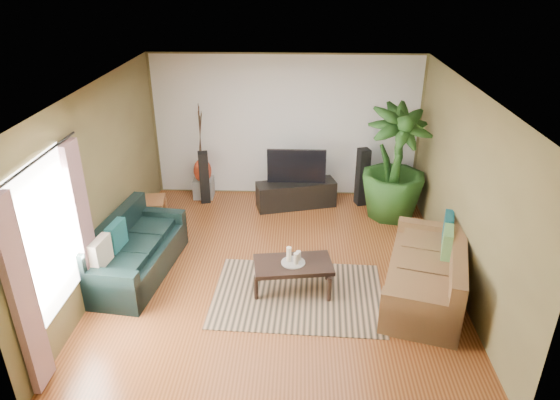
# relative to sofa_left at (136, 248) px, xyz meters

# --- Properties ---
(floor) EXTENTS (5.50, 5.50, 0.00)m
(floor) POSITION_rel_sofa_left_xyz_m (2.05, 0.18, -0.42)
(floor) COLOR brown
(floor) RESTS_ON ground
(ceiling) EXTENTS (5.50, 5.50, 0.00)m
(ceiling) POSITION_rel_sofa_left_xyz_m (2.05, 0.18, 2.28)
(ceiling) COLOR white
(ceiling) RESTS_ON ground
(wall_back) EXTENTS (5.00, 0.00, 5.00)m
(wall_back) POSITION_rel_sofa_left_xyz_m (2.05, 2.93, 0.93)
(wall_back) COLOR olive
(wall_back) RESTS_ON ground
(wall_front) EXTENTS (5.00, 0.00, 5.00)m
(wall_front) POSITION_rel_sofa_left_xyz_m (2.05, -2.57, 0.93)
(wall_front) COLOR olive
(wall_front) RESTS_ON ground
(wall_left) EXTENTS (0.00, 5.50, 5.50)m
(wall_left) POSITION_rel_sofa_left_xyz_m (-0.45, 0.18, 0.92)
(wall_left) COLOR olive
(wall_left) RESTS_ON ground
(wall_right) EXTENTS (0.00, 5.50, 5.50)m
(wall_right) POSITION_rel_sofa_left_xyz_m (4.55, 0.18, 0.92)
(wall_right) COLOR olive
(wall_right) RESTS_ON ground
(backwall_panel) EXTENTS (4.90, 0.00, 4.90)m
(backwall_panel) POSITION_rel_sofa_left_xyz_m (2.05, 2.92, 0.93)
(backwall_panel) COLOR white
(backwall_panel) RESTS_ON ground
(window_pane) EXTENTS (0.00, 1.80, 1.80)m
(window_pane) POSITION_rel_sofa_left_xyz_m (-0.43, -1.42, 0.97)
(window_pane) COLOR white
(window_pane) RESTS_ON ground
(curtain_near) EXTENTS (0.08, 0.35, 2.20)m
(curtain_near) POSITION_rel_sofa_left_xyz_m (-0.38, -2.17, 0.72)
(curtain_near) COLOR gray
(curtain_near) RESTS_ON ground
(curtain_far) EXTENTS (0.08, 0.35, 2.20)m
(curtain_far) POSITION_rel_sofa_left_xyz_m (-0.38, -0.67, 0.72)
(curtain_far) COLOR gray
(curtain_far) RESTS_ON ground
(curtain_rod) EXTENTS (0.03, 1.90, 0.03)m
(curtain_rod) POSITION_rel_sofa_left_xyz_m (-0.38, -1.42, 1.87)
(curtain_rod) COLOR black
(curtain_rod) RESTS_ON ground
(sofa_left) EXTENTS (1.07, 2.03, 0.85)m
(sofa_left) POSITION_rel_sofa_left_xyz_m (0.00, 0.00, 0.00)
(sofa_left) COLOR black
(sofa_left) RESTS_ON floor
(sofa_right) EXTENTS (1.48, 2.28, 0.85)m
(sofa_right) POSITION_rel_sofa_left_xyz_m (4.05, -0.32, 0.00)
(sofa_right) COLOR brown
(sofa_right) RESTS_ON floor
(area_rug) EXTENTS (2.37, 1.73, 0.01)m
(area_rug) POSITION_rel_sofa_left_xyz_m (2.33, -0.45, -0.42)
(area_rug) COLOR #A17F5F
(area_rug) RESTS_ON floor
(coffee_table) EXTENTS (1.13, 0.72, 0.43)m
(coffee_table) POSITION_rel_sofa_left_xyz_m (2.26, -0.31, -0.21)
(coffee_table) COLOR black
(coffee_table) RESTS_ON floor
(candle_tray) EXTENTS (0.33, 0.33, 0.01)m
(candle_tray) POSITION_rel_sofa_left_xyz_m (2.26, -0.31, 0.02)
(candle_tray) COLOR gray
(candle_tray) RESTS_ON coffee_table
(candle_tall) EXTENTS (0.07, 0.07, 0.21)m
(candle_tall) POSITION_rel_sofa_left_xyz_m (2.20, -0.28, 0.13)
(candle_tall) COLOR white
(candle_tall) RESTS_ON candle_tray
(candle_mid) EXTENTS (0.07, 0.07, 0.16)m
(candle_mid) POSITION_rel_sofa_left_xyz_m (2.30, -0.35, 0.10)
(candle_mid) COLOR beige
(candle_mid) RESTS_ON candle_tray
(candle_short) EXTENTS (0.07, 0.07, 0.13)m
(candle_short) POSITION_rel_sofa_left_xyz_m (2.33, -0.25, 0.09)
(candle_short) COLOR beige
(candle_short) RESTS_ON candle_tray
(tv_stand) EXTENTS (1.51, 0.80, 0.48)m
(tv_stand) POSITION_rel_sofa_left_xyz_m (2.27, 2.32, -0.18)
(tv_stand) COLOR black
(tv_stand) RESTS_ON floor
(television) EXTENTS (1.06, 0.06, 0.63)m
(television) POSITION_rel_sofa_left_xyz_m (2.27, 2.34, 0.37)
(television) COLOR black
(television) RESTS_ON tv_stand
(speaker_left) EXTENTS (0.22, 0.23, 0.99)m
(speaker_left) POSITION_rel_sofa_left_xyz_m (0.55, 2.46, 0.07)
(speaker_left) COLOR black
(speaker_left) RESTS_ON floor
(speaker_right) EXTENTS (0.25, 0.27, 1.09)m
(speaker_right) POSITION_rel_sofa_left_xyz_m (3.49, 2.48, 0.12)
(speaker_right) COLOR black
(speaker_right) RESTS_ON floor
(potted_plant) EXTENTS (1.41, 1.41, 2.00)m
(potted_plant) POSITION_rel_sofa_left_xyz_m (3.97, 2.02, 0.58)
(potted_plant) COLOR #1D4316
(potted_plant) RESTS_ON floor
(plant_pot) EXTENTS (0.37, 0.37, 0.29)m
(plant_pot) POSITION_rel_sofa_left_xyz_m (3.97, 2.02, -0.28)
(plant_pot) COLOR black
(plant_pot) RESTS_ON floor
(pedestal) EXTENTS (0.38, 0.38, 0.37)m
(pedestal) POSITION_rel_sofa_left_xyz_m (0.48, 2.68, -0.24)
(pedestal) COLOR #969593
(pedestal) RESTS_ON floor
(vase) EXTENTS (0.34, 0.34, 0.47)m
(vase) POSITION_rel_sofa_left_xyz_m (0.48, 2.68, 0.12)
(vase) COLOR #9A311C
(vase) RESTS_ON pedestal
(side_table) EXTENTS (0.58, 0.58, 0.54)m
(side_table) POSITION_rel_sofa_left_xyz_m (-0.20, 1.36, -0.15)
(side_table) COLOR #925D30
(side_table) RESTS_ON floor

